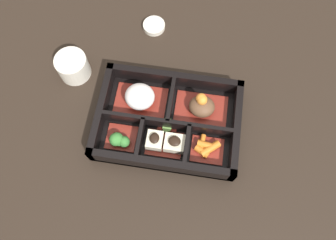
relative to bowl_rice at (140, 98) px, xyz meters
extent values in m
plane|color=black|center=(0.07, -0.04, -0.03)|extent=(3.00, 3.00, 0.00)
cube|color=black|center=(0.07, -0.04, -0.03)|extent=(0.29, 0.21, 0.01)
cube|color=black|center=(0.07, -0.13, -0.01)|extent=(0.29, 0.01, 0.05)
cube|color=black|center=(0.07, 0.06, -0.01)|extent=(0.29, 0.01, 0.05)
cube|color=black|center=(-0.07, -0.04, -0.01)|extent=(0.01, 0.21, 0.05)
cube|color=black|center=(0.21, -0.04, -0.01)|extent=(0.01, 0.21, 0.05)
cube|color=black|center=(0.07, -0.05, -0.01)|extent=(0.27, 0.01, 0.05)
cube|color=black|center=(0.02, -0.09, -0.01)|extent=(0.01, 0.08, 0.05)
cube|color=black|center=(0.11, -0.09, -0.01)|extent=(0.01, 0.08, 0.05)
cube|color=black|center=(0.07, 0.00, -0.01)|extent=(0.01, 0.10, 0.05)
cube|color=maroon|center=(0.00, 0.00, -0.02)|extent=(0.11, 0.08, 0.01)
ellipsoid|color=silver|center=(0.00, 0.00, 0.01)|extent=(0.06, 0.06, 0.05)
cube|color=maroon|center=(0.13, 0.00, -0.02)|extent=(0.11, 0.08, 0.01)
ellipsoid|color=brown|center=(0.13, 0.00, 0.00)|extent=(0.05, 0.05, 0.03)
sphere|color=orange|center=(0.13, 0.01, 0.02)|extent=(0.02, 0.02, 0.02)
sphere|color=orange|center=(0.13, 0.01, 0.02)|extent=(0.02, 0.02, 0.02)
cube|color=maroon|center=(-0.02, -0.09, -0.02)|extent=(0.06, 0.06, 0.01)
sphere|color=#387A33|center=(-0.03, -0.10, -0.01)|extent=(0.02, 0.02, 0.02)
sphere|color=#387A33|center=(-0.01, -0.10, -0.01)|extent=(0.02, 0.02, 0.02)
sphere|color=#387A33|center=(-0.03, -0.10, 0.00)|extent=(0.03, 0.03, 0.03)
sphere|color=#387A33|center=(-0.03, -0.10, 0.00)|extent=(0.03, 0.03, 0.03)
cube|color=maroon|center=(0.06, -0.09, -0.02)|extent=(0.07, 0.06, 0.01)
cube|color=beige|center=(0.05, -0.09, -0.01)|extent=(0.03, 0.04, 0.02)
ellipsoid|color=black|center=(0.05, -0.09, 0.01)|extent=(0.02, 0.02, 0.01)
cube|color=beige|center=(0.09, -0.09, -0.01)|extent=(0.04, 0.04, 0.02)
ellipsoid|color=black|center=(0.09, -0.09, 0.01)|extent=(0.02, 0.02, 0.01)
cube|color=maroon|center=(0.15, -0.09, -0.02)|extent=(0.07, 0.06, 0.01)
cylinder|color=orange|center=(0.15, -0.08, -0.01)|extent=(0.04, 0.02, 0.01)
cylinder|color=orange|center=(0.16, -0.09, -0.01)|extent=(0.04, 0.04, 0.02)
cylinder|color=orange|center=(0.14, -0.08, -0.01)|extent=(0.01, 0.04, 0.01)
cylinder|color=orange|center=(0.14, -0.09, -0.01)|extent=(0.03, 0.03, 0.01)
cube|color=maroon|center=(0.07, -0.05, -0.02)|extent=(0.04, 0.03, 0.01)
cylinder|color=#75A84C|center=(0.06, -0.04, -0.02)|extent=(0.03, 0.03, 0.01)
cylinder|color=#75A84C|center=(0.06, -0.05, -0.02)|extent=(0.02, 0.02, 0.01)
cylinder|color=beige|center=(-0.16, 0.06, -0.01)|extent=(0.07, 0.07, 0.05)
cylinder|color=#597A38|center=(-0.16, 0.06, 0.02)|extent=(0.06, 0.06, 0.01)
cylinder|color=beige|center=(-0.01, 0.20, -0.03)|extent=(0.05, 0.05, 0.01)
cylinder|color=black|center=(-0.01, 0.20, -0.02)|extent=(0.04, 0.04, 0.00)
camera|label=1|loc=(0.10, -0.28, 0.63)|focal=35.00mm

